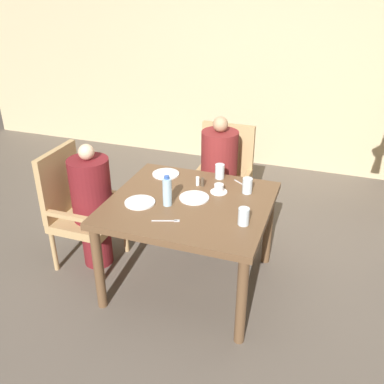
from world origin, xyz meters
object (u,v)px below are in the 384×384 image
(plate_main_right, at_px, (140,202))
(glass_tall_far, at_px, (244,216))
(chair_left_side, at_px, (77,206))
(teacup_with_saucer, at_px, (219,189))
(water_bottle, at_px, (167,191))
(glass_tall_mid, at_px, (247,186))
(glass_tall_near, at_px, (220,171))
(diner_in_far_chair, at_px, (219,177))
(chair_far_side, at_px, (223,177))
(diner_in_left_chair, at_px, (93,205))
(plate_main_left, at_px, (194,198))
(plate_dessert_center, at_px, (166,174))

(plate_main_right, xyz_separation_m, glass_tall_far, (0.77, -0.04, 0.05))
(chair_left_side, relative_size, teacup_with_saucer, 7.59)
(water_bottle, height_order, glass_tall_mid, water_bottle)
(water_bottle, xyz_separation_m, glass_tall_near, (0.23, 0.55, -0.05))
(diner_in_far_chair, relative_size, teacup_with_saucer, 8.75)
(chair_left_side, relative_size, glass_tall_mid, 8.32)
(chair_left_side, relative_size, water_bottle, 4.32)
(chair_far_side, height_order, water_bottle, chair_far_side)
(chair_far_side, relative_size, plate_main_right, 4.47)
(diner_in_left_chair, distance_m, glass_tall_near, 1.05)
(glass_tall_far, bearing_deg, chair_left_side, 172.69)
(plate_main_right, distance_m, water_bottle, 0.22)
(chair_left_side, distance_m, diner_in_left_chair, 0.15)
(diner_in_far_chair, xyz_separation_m, teacup_with_saucer, (0.16, -0.57, 0.18))
(chair_far_side, relative_size, teacup_with_saucer, 7.59)
(glass_tall_near, distance_m, glass_tall_mid, 0.32)
(glass_tall_near, bearing_deg, plate_main_right, -125.52)
(water_bottle, bearing_deg, plate_main_right, -167.34)
(plate_main_right, relative_size, glass_tall_mid, 1.86)
(glass_tall_near, distance_m, glass_tall_far, 0.72)
(diner_in_left_chair, distance_m, glass_tall_far, 1.30)
(chair_far_side, xyz_separation_m, teacup_with_saucer, (0.16, -0.72, 0.24))
(water_bottle, bearing_deg, plate_main_left, 45.56)
(diner_in_left_chair, relative_size, glass_tall_far, 9.02)
(chair_far_side, height_order, glass_tall_far, chair_far_side)
(glass_tall_near, bearing_deg, teacup_with_saucer, -75.40)
(plate_main_right, height_order, teacup_with_saucer, teacup_with_saucer)
(chair_left_side, height_order, glass_tall_near, chair_left_side)
(diner_in_left_chair, xyz_separation_m, plate_main_right, (0.50, -0.14, 0.19))
(plate_main_left, bearing_deg, diner_in_far_chair, 91.37)
(teacup_with_saucer, bearing_deg, water_bottle, -133.46)
(teacup_with_saucer, bearing_deg, glass_tall_far, -54.33)
(chair_left_side, xyz_separation_m, diner_in_left_chair, (0.15, 0.00, 0.03))
(plate_dessert_center, bearing_deg, glass_tall_far, -35.28)
(teacup_with_saucer, bearing_deg, plate_main_right, -144.23)
(chair_left_side, xyz_separation_m, plate_main_right, (0.64, -0.14, 0.22))
(glass_tall_near, bearing_deg, glass_tall_mid, -34.18)
(diner_in_far_chair, xyz_separation_m, plate_dessert_center, (-0.34, -0.41, 0.16))
(diner_in_left_chair, height_order, diner_in_far_chair, diner_in_far_chair)
(diner_in_far_chair, bearing_deg, water_bottle, -98.52)
(diner_in_left_chair, height_order, plate_dessert_center, diner_in_left_chair)
(plate_main_left, bearing_deg, chair_far_side, 91.14)
(teacup_with_saucer, relative_size, glass_tall_far, 1.10)
(chair_far_side, distance_m, glass_tall_mid, 0.80)
(plate_main_right, height_order, glass_tall_far, glass_tall_far)
(plate_main_left, bearing_deg, diner_in_left_chair, -176.40)
(chair_left_side, height_order, plate_main_right, chair_left_side)
(water_bottle, distance_m, glass_tall_near, 0.60)
(glass_tall_near, height_order, glass_tall_mid, same)
(plate_main_left, relative_size, glass_tall_near, 1.86)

